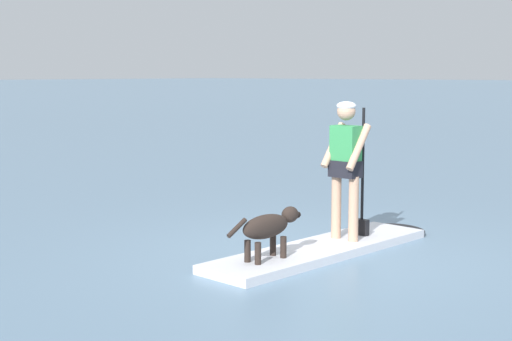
{
  "coord_description": "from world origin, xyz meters",
  "views": [
    {
      "loc": [
        -6.96,
        -5.17,
        2.11
      ],
      "look_at": [
        0.0,
        1.0,
        0.9
      ],
      "focal_mm": 53.14,
      "sensor_mm": 36.0,
      "label": 1
    }
  ],
  "objects": [
    {
      "name": "person_paddler",
      "position": [
        0.48,
        -0.02,
        1.06
      ],
      "size": [
        0.61,
        0.49,
        1.67
      ],
      "color": "tan",
      "rests_on": "paddleboard"
    },
    {
      "name": "dog",
      "position": [
        -0.88,
        0.04,
        0.45
      ],
      "size": [
        1.13,
        0.25,
        0.53
      ],
      "color": "#2D231E",
      "rests_on": "paddleboard"
    },
    {
      "name": "ground_plane",
      "position": [
        0.0,
        0.0,
        0.0
      ],
      "size": [
        400.0,
        400.0,
        0.0
      ],
      "primitive_type": "plane",
      "color": "slate"
    },
    {
      "name": "paddleboard",
      "position": [
        0.23,
        -0.01,
        0.05
      ],
      "size": [
        3.57,
        0.93,
        0.1
      ],
      "color": "silver",
      "rests_on": "ground_plane"
    }
  ]
}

